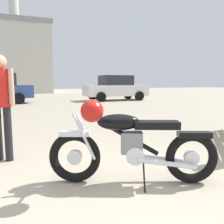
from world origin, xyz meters
TOP-DOWN VIEW (x-y plane):
  - ground_plane at (0.00, 0.00)m, footprint 80.00×80.00m
  - vintage_motorcycle at (0.28, 0.28)m, footprint 1.97×0.91m
  - bystander at (-1.21, 1.77)m, footprint 0.40×0.30m
  - blue_hatchback_right at (5.01, 12.42)m, footprint 4.23×1.98m

SIDE VIEW (x-z plane):
  - ground_plane at x=0.00m, z-range 0.00..0.00m
  - vintage_motorcycle at x=0.28m, z-range -0.04..1.03m
  - blue_hatchback_right at x=5.01m, z-range 0.00..1.67m
  - bystander at x=-1.21m, z-range 0.19..1.85m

